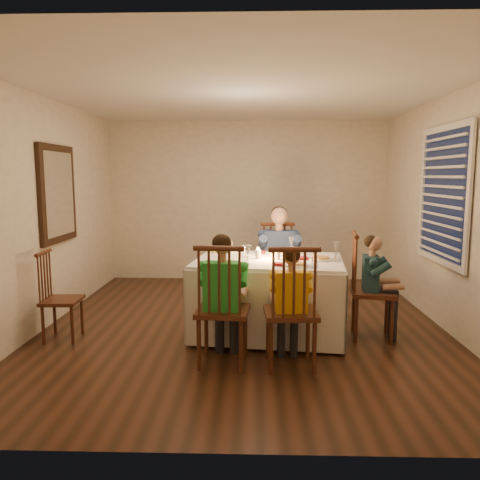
{
  "coord_description": "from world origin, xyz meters",
  "views": [
    {
      "loc": [
        0.1,
        -5.19,
        1.71
      ],
      "look_at": [
        -0.05,
        0.15,
        0.98
      ],
      "focal_mm": 35.0,
      "sensor_mm": 36.0,
      "label": 1
    }
  ],
  "objects_px": {
    "chair_adult": "(278,312)",
    "child_yellow": "(290,366)",
    "dining_table": "(269,281)",
    "serving_bowl": "(232,250)",
    "chair_near_right": "(290,366)",
    "child_teal": "(371,337)",
    "chair_near_left": "(223,363)",
    "adult": "(278,312)",
    "chair_extra": "(64,339)",
    "chair_end": "(371,337)",
    "child_green": "(223,363)"
  },
  "relations": [
    {
      "from": "chair_adult",
      "to": "child_yellow",
      "type": "height_order",
      "value": "chair_adult"
    },
    {
      "from": "dining_table",
      "to": "serving_bowl",
      "type": "bearing_deg",
      "value": 141.53
    },
    {
      "from": "dining_table",
      "to": "child_yellow",
      "type": "relative_size",
      "value": 1.56
    },
    {
      "from": "child_yellow",
      "to": "serving_bowl",
      "type": "bearing_deg",
      "value": -68.26
    },
    {
      "from": "child_yellow",
      "to": "serving_bowl",
      "type": "height_order",
      "value": "serving_bowl"
    },
    {
      "from": "chair_near_right",
      "to": "child_teal",
      "type": "relative_size",
      "value": 1.02
    },
    {
      "from": "chair_near_left",
      "to": "chair_near_right",
      "type": "relative_size",
      "value": 1.0
    },
    {
      "from": "chair_near_left",
      "to": "child_teal",
      "type": "distance_m",
      "value": 1.7
    },
    {
      "from": "child_yellow",
      "to": "adult",
      "type": "bearing_deg",
      "value": -91.87
    },
    {
      "from": "dining_table",
      "to": "chair_extra",
      "type": "height_order",
      "value": "dining_table"
    },
    {
      "from": "chair_extra",
      "to": "chair_end",
      "type": "bearing_deg",
      "value": -90.16
    },
    {
      "from": "chair_near_left",
      "to": "chair_near_right",
      "type": "bearing_deg",
      "value": -179.25
    },
    {
      "from": "adult",
      "to": "child_green",
      "type": "relative_size",
      "value": 1.11
    },
    {
      "from": "child_green",
      "to": "serving_bowl",
      "type": "bearing_deg",
      "value": -86.47
    },
    {
      "from": "child_teal",
      "to": "dining_table",
      "type": "bearing_deg",
      "value": 92.72
    },
    {
      "from": "dining_table",
      "to": "child_yellow",
      "type": "xyz_separation_m",
      "value": [
        0.17,
        -0.88,
        -0.59
      ]
    },
    {
      "from": "chair_near_left",
      "to": "serving_bowl",
      "type": "xyz_separation_m",
      "value": [
        0.03,
        1.25,
        0.85
      ]
    },
    {
      "from": "chair_adult",
      "to": "child_yellow",
      "type": "relative_size",
      "value": 1.03
    },
    {
      "from": "chair_end",
      "to": "chair_adult",
      "type": "bearing_deg",
      "value": 53.9
    },
    {
      "from": "child_yellow",
      "to": "child_teal",
      "type": "xyz_separation_m",
      "value": [
        0.92,
        0.78,
        0.0
      ]
    },
    {
      "from": "chair_near_left",
      "to": "adult",
      "type": "xyz_separation_m",
      "value": [
        0.59,
        1.65,
        0.0
      ]
    },
    {
      "from": "chair_adult",
      "to": "chair_near_left",
      "type": "distance_m",
      "value": 1.75
    },
    {
      "from": "child_yellow",
      "to": "child_green",
      "type": "bearing_deg",
      "value": -6.54
    },
    {
      "from": "chair_adult",
      "to": "serving_bowl",
      "type": "height_order",
      "value": "serving_bowl"
    },
    {
      "from": "dining_table",
      "to": "chair_end",
      "type": "xyz_separation_m",
      "value": [
        1.1,
        -0.1,
        -0.59
      ]
    },
    {
      "from": "chair_adult",
      "to": "chair_end",
      "type": "bearing_deg",
      "value": -46.22
    },
    {
      "from": "chair_adult",
      "to": "chair_extra",
      "type": "bearing_deg",
      "value": -157.87
    },
    {
      "from": "chair_near_right",
      "to": "chair_adult",
      "type": "bearing_deg",
      "value": -91.87
    },
    {
      "from": "adult",
      "to": "child_green",
      "type": "xyz_separation_m",
      "value": [
        -0.59,
        -1.65,
        0.0
      ]
    },
    {
      "from": "chair_adult",
      "to": "chair_near_left",
      "type": "xyz_separation_m",
      "value": [
        -0.59,
        -1.65,
        0.0
      ]
    },
    {
      "from": "adult",
      "to": "child_yellow",
      "type": "bearing_deg",
      "value": -91.53
    },
    {
      "from": "chair_near_left",
      "to": "chair_adult",
      "type": "bearing_deg",
      "value": -104.97
    },
    {
      "from": "child_yellow",
      "to": "chair_near_left",
      "type": "bearing_deg",
      "value": -6.54
    },
    {
      "from": "chair_end",
      "to": "child_green",
      "type": "distance_m",
      "value": 1.7
    },
    {
      "from": "chair_extra",
      "to": "child_green",
      "type": "distance_m",
      "value": 1.83
    },
    {
      "from": "child_yellow",
      "to": "serving_bowl",
      "type": "relative_size",
      "value": 5.26
    },
    {
      "from": "adult",
      "to": "child_yellow",
      "type": "relative_size",
      "value": 1.22
    },
    {
      "from": "chair_adult",
      "to": "chair_end",
      "type": "xyz_separation_m",
      "value": [
        0.94,
        -0.91,
        0.0
      ]
    },
    {
      "from": "dining_table",
      "to": "child_teal",
      "type": "height_order",
      "value": "dining_table"
    },
    {
      "from": "chair_end",
      "to": "adult",
      "type": "height_order",
      "value": "adult"
    },
    {
      "from": "chair_extra",
      "to": "child_green",
      "type": "bearing_deg",
      "value": -111.75
    },
    {
      "from": "chair_near_left",
      "to": "adult",
      "type": "relative_size",
      "value": 0.84
    },
    {
      "from": "chair_adult",
      "to": "chair_near_right",
      "type": "bearing_deg",
      "value": -91.53
    },
    {
      "from": "dining_table",
      "to": "serving_bowl",
      "type": "distance_m",
      "value": 0.64
    },
    {
      "from": "chair_end",
      "to": "child_teal",
      "type": "distance_m",
      "value": 0.0
    },
    {
      "from": "child_green",
      "to": "chair_extra",
      "type": "bearing_deg",
      "value": -14.43
    },
    {
      "from": "dining_table",
      "to": "chair_end",
      "type": "height_order",
      "value": "dining_table"
    },
    {
      "from": "chair_near_right",
      "to": "chair_end",
      "type": "xyz_separation_m",
      "value": [
        0.92,
        0.78,
        0.0
      ]
    },
    {
      "from": "dining_table",
      "to": "child_yellow",
      "type": "bearing_deg",
      "value": -72.24
    },
    {
      "from": "chair_extra",
      "to": "child_yellow",
      "type": "xyz_separation_m",
      "value": [
        2.34,
        -0.65,
        0.0
      ]
    }
  ]
}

